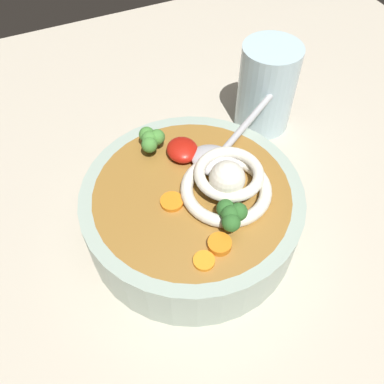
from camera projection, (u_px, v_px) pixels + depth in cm
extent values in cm
cube|color=#BCB29E|center=(227.00, 234.00, 49.08)|extent=(105.77, 105.77, 3.60)
cylinder|color=#9EB2A3|center=(192.00, 211.00, 44.88)|extent=(23.73, 23.73, 6.78)
cylinder|color=olive|center=(192.00, 209.00, 44.67)|extent=(20.88, 20.88, 6.24)
torus|color=silver|center=(224.00, 186.00, 41.84)|extent=(9.48, 9.48, 1.31)
torus|color=silver|center=(226.00, 175.00, 41.47)|extent=(10.15, 10.15, 1.18)
sphere|color=silver|center=(225.00, 176.00, 40.51)|extent=(3.68, 3.68, 3.68)
ellipsoid|color=#B7B7BC|center=(213.00, 162.00, 43.73)|extent=(7.42, 6.90, 1.60)
cylinder|color=#B7B7BC|center=(247.00, 123.00, 47.59)|extent=(8.56, 13.19, 0.80)
ellipsoid|color=#B2190F|center=(182.00, 150.00, 44.82)|extent=(3.87, 3.48, 1.74)
cylinder|color=#7A9E60|center=(229.00, 223.00, 39.25)|extent=(0.92, 0.92, 0.99)
sphere|color=#2D6628|center=(230.00, 214.00, 38.15)|extent=(1.81, 1.81, 1.81)
sphere|color=#2D6628|center=(226.00, 208.00, 38.79)|extent=(1.81, 1.81, 1.81)
sphere|color=#2D6628|center=(231.00, 223.00, 37.67)|extent=(1.81, 1.81, 1.81)
sphere|color=#2D6628|center=(238.00, 212.00, 38.49)|extent=(1.81, 1.81, 1.81)
cylinder|color=#7A9E60|center=(151.00, 147.00, 45.58)|extent=(0.91, 0.91, 0.97)
sphere|color=#478938|center=(149.00, 139.00, 44.50)|extent=(1.78, 1.78, 1.78)
sphere|color=#478938|center=(147.00, 135.00, 45.13)|extent=(1.78, 1.78, 1.78)
sphere|color=#478938|center=(149.00, 145.00, 44.02)|extent=(1.78, 1.78, 1.78)
sphere|color=#478938|center=(157.00, 137.00, 44.83)|extent=(1.78, 1.78, 1.78)
cylinder|color=orange|center=(172.00, 202.00, 41.13)|extent=(2.39, 2.39, 0.47)
cylinder|color=orange|center=(220.00, 244.00, 37.87)|extent=(2.30, 2.30, 0.76)
cylinder|color=orange|center=(204.00, 261.00, 36.99)|extent=(2.05, 2.05, 0.40)
cylinder|color=silver|center=(267.00, 88.00, 54.21)|extent=(7.75, 7.75, 12.13)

